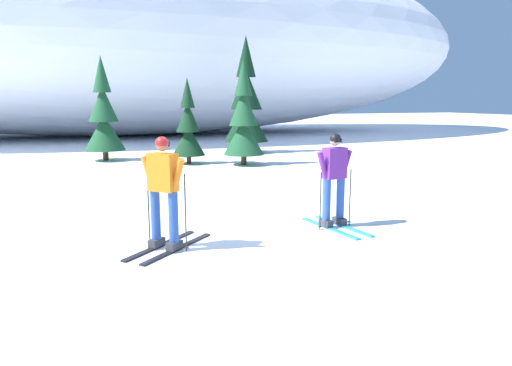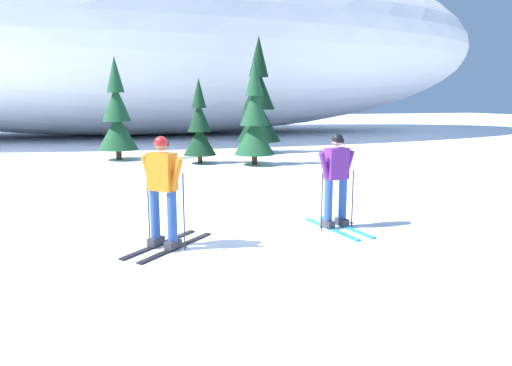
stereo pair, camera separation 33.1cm
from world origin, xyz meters
name	(u,v)px [view 1 (the left image)]	position (x,y,z in m)	size (l,w,h in m)	color
ground_plane	(242,227)	(0.00, 0.00, 0.00)	(120.00, 120.00, 0.00)	white
skier_orange_jacket	(164,191)	(-1.56, -0.79, 0.95)	(1.59, 1.52, 1.79)	black
skier_purple_jacket	(334,179)	(1.60, -0.55, 0.91)	(0.79, 1.66, 1.74)	#2893CC
pine_tree_far_left	(104,117)	(-1.85, 11.06, 1.67)	(1.54, 1.54, 3.99)	#47301E
pine_tree_center_left	(188,128)	(0.98, 8.98, 1.31)	(1.21, 1.21, 3.12)	#47301E
pine_tree_center_right	(244,121)	(2.79, 7.99, 1.58)	(1.46, 1.46, 3.78)	#47301E
pine_tree_far_right	(246,105)	(4.19, 11.72, 2.12)	(1.95, 1.95, 5.06)	#47301E
snow_ridge_background	(126,39)	(0.43, 24.47, 6.23)	(49.55, 20.27, 12.46)	white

